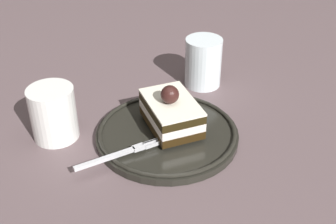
% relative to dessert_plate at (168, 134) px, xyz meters
% --- Properties ---
extents(ground_plane, '(2.40, 2.40, 0.00)m').
position_rel_dessert_plate_xyz_m(ground_plane, '(-0.00, 0.00, -0.01)').
color(ground_plane, '#5B494C').
extents(dessert_plate, '(0.20, 0.20, 0.02)m').
position_rel_dessert_plate_xyz_m(dessert_plate, '(0.00, 0.00, 0.00)').
color(dessert_plate, black).
rests_on(dessert_plate, ground_plane).
extents(cake_slice, '(0.11, 0.11, 0.07)m').
position_rel_dessert_plate_xyz_m(cake_slice, '(-0.01, 0.01, 0.03)').
color(cake_slice, black).
rests_on(cake_slice, dessert_plate).
extents(fork, '(0.07, 0.11, 0.00)m').
position_rel_dessert_plate_xyz_m(fork, '(-0.02, -0.07, 0.01)').
color(fork, silver).
rests_on(fork, dessert_plate).
extents(drink_glass_near, '(0.06, 0.06, 0.08)m').
position_rel_dessert_plate_xyz_m(drink_glass_near, '(-0.14, -0.07, 0.03)').
color(drink_glass_near, white).
rests_on(drink_glass_near, ground_plane).
extents(drink_glass_far, '(0.06, 0.06, 0.08)m').
position_rel_dessert_plate_xyz_m(drink_glass_far, '(-0.03, 0.16, 0.03)').
color(drink_glass_far, silver).
rests_on(drink_glass_far, ground_plane).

